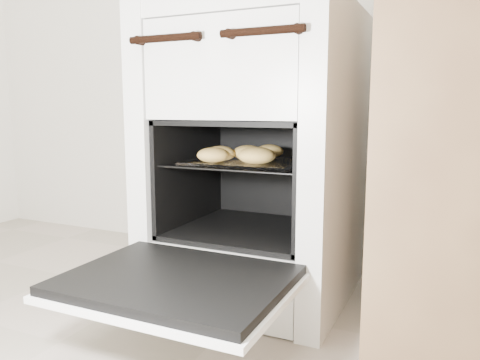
% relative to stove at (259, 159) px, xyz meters
% --- Properties ---
extents(stove, '(0.54, 0.60, 0.83)m').
position_rel_stove_xyz_m(stove, '(0.00, 0.00, 0.00)').
color(stove, white).
rests_on(stove, ground).
extents(oven_door, '(0.49, 0.38, 0.03)m').
position_rel_stove_xyz_m(oven_door, '(-0.00, -0.46, -0.22)').
color(oven_door, black).
rests_on(oven_door, stove).
extents(oven_rack, '(0.39, 0.38, 0.01)m').
position_rel_stove_xyz_m(oven_rack, '(-0.00, -0.06, -0.01)').
color(oven_rack, black).
rests_on(oven_rack, stove).
extents(foil_sheet, '(0.31, 0.27, 0.01)m').
position_rel_stove_xyz_m(foil_sheet, '(-0.00, -0.08, 0.00)').
color(foil_sheet, silver).
rests_on(foil_sheet, oven_rack).
extents(baked_rolls, '(0.23, 0.28, 0.04)m').
position_rel_stove_xyz_m(baked_rolls, '(-0.00, -0.11, 0.02)').
color(baked_rolls, tan).
rests_on(baked_rolls, foil_sheet).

